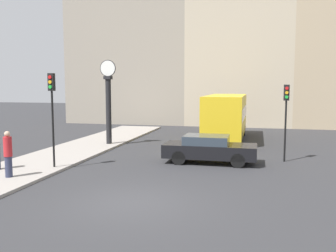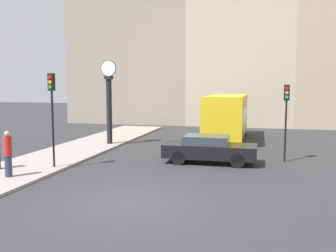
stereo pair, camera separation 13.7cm
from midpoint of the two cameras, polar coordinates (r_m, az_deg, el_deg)
ground_plane at (r=12.27m, az=-5.94°, el=-11.50°), size 120.00×120.00×0.00m
sidewalk_corner at (r=22.83m, az=-12.81°, el=-3.16°), size 3.57×22.33×0.12m
building_row at (r=36.44m, az=5.77°, el=13.35°), size 29.02×5.00×19.09m
sedan_car at (r=18.09m, az=6.07°, el=-3.46°), size 4.41×1.73×1.33m
bus_distant at (r=25.79m, az=8.67°, el=1.72°), size 2.47×7.83×3.05m
traffic_light_near at (r=17.11m, az=-17.47°, el=3.69°), size 0.26×0.24×4.13m
traffic_light_far at (r=18.93m, az=17.36°, el=2.81°), size 0.26×0.24×3.75m
street_clock at (r=23.31m, az=-9.23°, el=3.52°), size 1.01×0.43×5.14m
pedestrian_red_top at (r=16.03m, az=-23.42°, el=-3.93°), size 0.32×0.32×1.83m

